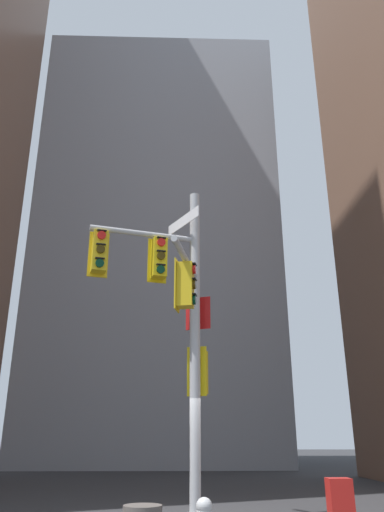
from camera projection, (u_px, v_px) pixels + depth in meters
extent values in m
cube|color=#9399A3|center=(160.00, 261.00, 37.51)|extent=(15.52, 15.52, 28.51)
cylinder|color=#B2B2B5|center=(195.00, 340.00, 11.66)|extent=(0.25, 0.25, 7.68)
cylinder|color=#B2B2B5|center=(144.00, 234.00, 12.16)|extent=(2.58, 0.88, 0.14)
cylinder|color=#B2B2B5|center=(186.00, 260.00, 11.02)|extent=(0.64, 2.53, 0.14)
cube|color=yellow|center=(157.00, 261.00, 12.23)|extent=(0.47, 0.16, 1.14)
cube|color=yellow|center=(159.00, 258.00, 12.06)|extent=(0.42, 0.42, 1.00)
cylinder|color=red|center=(161.00, 242.00, 12.01)|extent=(0.21, 0.11, 0.20)
cube|color=black|center=(162.00, 238.00, 12.04)|extent=(0.23, 0.13, 0.02)
cylinder|color=#3C2C06|center=(161.00, 256.00, 11.89)|extent=(0.21, 0.11, 0.20)
cube|color=black|center=(161.00, 251.00, 11.92)|extent=(0.23, 0.13, 0.02)
cylinder|color=#06311C|center=(161.00, 269.00, 11.77)|extent=(0.21, 0.11, 0.20)
cube|color=black|center=(161.00, 265.00, 11.80)|extent=(0.23, 0.13, 0.02)
cube|color=gold|center=(98.00, 255.00, 11.81)|extent=(0.47, 0.16, 1.14)
cube|color=gold|center=(99.00, 252.00, 11.64)|extent=(0.42, 0.42, 1.00)
cylinder|color=red|center=(102.00, 235.00, 11.58)|extent=(0.21, 0.11, 0.20)
cube|color=black|center=(102.00, 230.00, 11.62)|extent=(0.23, 0.13, 0.02)
cylinder|color=#3C2C06|center=(101.00, 249.00, 11.46)|extent=(0.21, 0.11, 0.20)
cube|color=black|center=(101.00, 244.00, 11.50)|extent=(0.23, 0.13, 0.02)
cylinder|color=#06311C|center=(100.00, 263.00, 11.34)|extent=(0.21, 0.11, 0.20)
cube|color=black|center=(100.00, 258.00, 11.38)|extent=(0.23, 0.13, 0.02)
cube|color=gold|center=(177.00, 286.00, 10.85)|extent=(0.12, 0.48, 1.14)
cube|color=gold|center=(185.00, 285.00, 10.82)|extent=(0.40, 0.40, 1.00)
cylinder|color=red|center=(194.00, 270.00, 10.90)|extent=(0.10, 0.21, 0.20)
cube|color=black|center=(195.00, 264.00, 10.95)|extent=(0.11, 0.23, 0.02)
cylinder|color=#3C2C06|center=(194.00, 285.00, 10.78)|extent=(0.10, 0.21, 0.20)
cube|color=black|center=(195.00, 279.00, 10.82)|extent=(0.11, 0.23, 0.02)
cylinder|color=#06311C|center=(194.00, 300.00, 10.66)|extent=(0.10, 0.21, 0.20)
cube|color=black|center=(195.00, 295.00, 10.70)|extent=(0.11, 0.23, 0.02)
cube|color=yellow|center=(197.00, 371.00, 11.53)|extent=(0.46, 0.20, 1.14)
cube|color=yellow|center=(199.00, 372.00, 11.70)|extent=(0.44, 0.44, 1.00)
cylinder|color=#360605|center=(202.00, 358.00, 12.00)|extent=(0.21, 0.13, 0.20)
cube|color=black|center=(202.00, 353.00, 12.05)|extent=(0.23, 0.14, 0.02)
cylinder|color=yellow|center=(202.00, 373.00, 11.88)|extent=(0.21, 0.13, 0.20)
cube|color=black|center=(202.00, 368.00, 11.93)|extent=(0.23, 0.14, 0.02)
cylinder|color=#06311C|center=(202.00, 388.00, 11.76)|extent=(0.21, 0.13, 0.20)
cube|color=black|center=(202.00, 383.00, 11.81)|extent=(0.23, 0.14, 0.02)
cube|color=white|center=(183.00, 221.00, 12.53)|extent=(0.76, 1.32, 0.28)
cube|color=#19479E|center=(183.00, 221.00, 12.53)|extent=(0.73, 1.29, 0.24)
cube|color=red|center=(198.00, 313.00, 12.09)|extent=(0.60, 0.26, 0.80)
cube|color=white|center=(198.00, 313.00, 12.09)|extent=(0.56, 0.24, 0.76)
sphere|color=silver|center=(204.00, 506.00, 6.92)|extent=(0.23, 0.23, 0.23)
cube|color=red|center=(341.00, 505.00, 9.21)|extent=(0.44, 0.36, 0.94)
cube|color=black|center=(352.00, 494.00, 9.28)|extent=(0.01, 0.29, 0.34)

